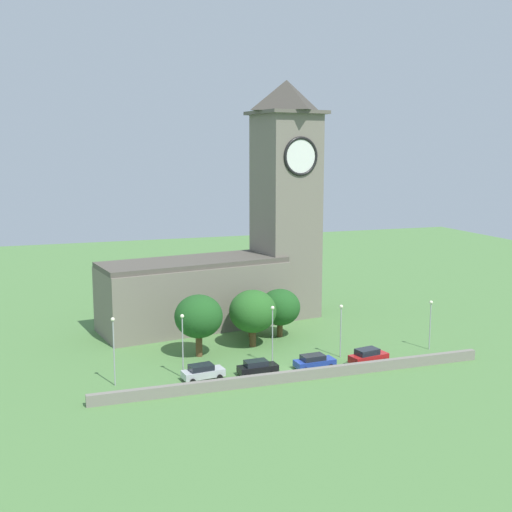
{
  "coord_description": "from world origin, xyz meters",
  "views": [
    {
      "loc": [
        -26.8,
        -66.13,
        25.18
      ],
      "look_at": [
        -0.87,
        9.25,
        12.08
      ],
      "focal_mm": 45.72,
      "sensor_mm": 36.0,
      "label": 1
    }
  ],
  "objects_px": {
    "streetlamp_west_mid": "(182,336)",
    "tree_by_tower": "(280,307)",
    "car_red": "(368,356)",
    "car_black": "(257,367)",
    "streetlamp_east_mid": "(341,322)",
    "car_silver": "(203,372)",
    "tree_churchyard": "(199,317)",
    "tree_riverside_east": "(253,311)",
    "tree_riverside_west": "(251,308)",
    "church": "(240,246)",
    "streetlamp_east_end": "(431,316)",
    "streetlamp_west_end": "(114,341)",
    "car_blue": "(314,361)",
    "streetlamp_central": "(272,326)"
  },
  "relations": [
    {
      "from": "tree_riverside_east",
      "to": "tree_churchyard",
      "type": "bearing_deg",
      "value": -167.75
    },
    {
      "from": "church",
      "to": "car_red",
      "type": "xyz_separation_m",
      "value": [
        8.32,
        -23.99,
        -10.24
      ]
    },
    {
      "from": "streetlamp_west_mid",
      "to": "car_silver",
      "type": "bearing_deg",
      "value": -32.3
    },
    {
      "from": "tree_by_tower",
      "to": "church",
      "type": "bearing_deg",
      "value": 104.84
    },
    {
      "from": "car_black",
      "to": "streetlamp_west_mid",
      "type": "height_order",
      "value": "streetlamp_west_mid"
    },
    {
      "from": "car_red",
      "to": "tree_riverside_east",
      "type": "xyz_separation_m",
      "value": [
        -10.66,
        11.14,
        3.67
      ]
    },
    {
      "from": "tree_by_tower",
      "to": "car_red",
      "type": "bearing_deg",
      "value": -68.03
    },
    {
      "from": "car_silver",
      "to": "car_blue",
      "type": "bearing_deg",
      "value": -2.62
    },
    {
      "from": "car_silver",
      "to": "tree_churchyard",
      "type": "height_order",
      "value": "tree_churchyard"
    },
    {
      "from": "streetlamp_west_mid",
      "to": "tree_by_tower",
      "type": "distance_m",
      "value": 19.82
    },
    {
      "from": "car_silver",
      "to": "tree_riverside_west",
      "type": "xyz_separation_m",
      "value": [
        10.38,
        14.02,
        3.13
      ]
    },
    {
      "from": "car_black",
      "to": "streetlamp_west_mid",
      "type": "distance_m",
      "value": 9.24
    },
    {
      "from": "streetlamp_east_mid",
      "to": "car_blue",
      "type": "bearing_deg",
      "value": -149.49
    },
    {
      "from": "streetlamp_west_mid",
      "to": "car_blue",
      "type": "bearing_deg",
      "value": -6.87
    },
    {
      "from": "streetlamp_central",
      "to": "tree_riverside_west",
      "type": "relative_size",
      "value": 1.11
    },
    {
      "from": "tree_churchyard",
      "to": "tree_riverside_west",
      "type": "height_order",
      "value": "tree_churchyard"
    },
    {
      "from": "church",
      "to": "streetlamp_east_end",
      "type": "bearing_deg",
      "value": -49.04
    },
    {
      "from": "streetlamp_east_mid",
      "to": "tree_churchyard",
      "type": "xyz_separation_m",
      "value": [
        -16.28,
        5.97,
        0.58
      ]
    },
    {
      "from": "church",
      "to": "streetlamp_west_mid",
      "type": "bearing_deg",
      "value": -122.08
    },
    {
      "from": "car_silver",
      "to": "streetlamp_east_mid",
      "type": "relative_size",
      "value": 0.74
    },
    {
      "from": "tree_riverside_west",
      "to": "streetlamp_west_mid",
      "type": "bearing_deg",
      "value": -133.87
    },
    {
      "from": "car_black",
      "to": "streetlamp_west_end",
      "type": "xyz_separation_m",
      "value": [
        -15.65,
        1.7,
        4.15
      ]
    },
    {
      "from": "car_silver",
      "to": "tree_by_tower",
      "type": "height_order",
      "value": "tree_by_tower"
    },
    {
      "from": "streetlamp_east_end",
      "to": "tree_churchyard",
      "type": "xyz_separation_m",
      "value": [
        -28.38,
        6.85,
        0.7
      ]
    },
    {
      "from": "car_red",
      "to": "streetlamp_east_mid",
      "type": "height_order",
      "value": "streetlamp_east_mid"
    },
    {
      "from": "church",
      "to": "tree_by_tower",
      "type": "height_order",
      "value": "church"
    },
    {
      "from": "car_silver",
      "to": "streetlamp_east_end",
      "type": "distance_m",
      "value": 30.25
    },
    {
      "from": "car_black",
      "to": "streetlamp_west_end",
      "type": "distance_m",
      "value": 16.28
    },
    {
      "from": "streetlamp_west_mid",
      "to": "streetlamp_east_end",
      "type": "relative_size",
      "value": 1.15
    },
    {
      "from": "car_red",
      "to": "streetlamp_west_mid",
      "type": "xyz_separation_m",
      "value": [
        -21.75,
        2.56,
        3.87
      ]
    },
    {
      "from": "car_black",
      "to": "tree_riverside_west",
      "type": "relative_size",
      "value": 0.72
    },
    {
      "from": "church",
      "to": "streetlamp_east_mid",
      "type": "relative_size",
      "value": 5.35
    },
    {
      "from": "streetlamp_west_end",
      "to": "tree_riverside_east",
      "type": "height_order",
      "value": "streetlamp_west_end"
    },
    {
      "from": "church",
      "to": "streetlamp_east_mid",
      "type": "xyz_separation_m",
      "value": [
        6.41,
        -20.46,
        -6.78
      ]
    },
    {
      "from": "tree_riverside_east",
      "to": "tree_riverside_west",
      "type": "bearing_deg",
      "value": 74.03
    },
    {
      "from": "tree_riverside_east",
      "to": "tree_by_tower",
      "type": "height_order",
      "value": "tree_riverside_east"
    },
    {
      "from": "car_silver",
      "to": "streetlamp_east_end",
      "type": "height_order",
      "value": "streetlamp_east_end"
    },
    {
      "from": "car_silver",
      "to": "tree_riverside_west",
      "type": "bearing_deg",
      "value": 53.48
    },
    {
      "from": "car_silver",
      "to": "streetlamp_west_mid",
      "type": "bearing_deg",
      "value": 147.7
    },
    {
      "from": "streetlamp_central",
      "to": "streetlamp_east_end",
      "type": "xyz_separation_m",
      "value": [
        20.98,
        -0.89,
        -0.44
      ]
    },
    {
      "from": "tree_riverside_west",
      "to": "tree_churchyard",
      "type": "bearing_deg",
      "value": -146.17
    },
    {
      "from": "car_red",
      "to": "streetlamp_west_mid",
      "type": "relative_size",
      "value": 0.69
    },
    {
      "from": "tree_by_tower",
      "to": "tree_riverside_west",
      "type": "bearing_deg",
      "value": 162.73
    },
    {
      "from": "car_silver",
      "to": "tree_churchyard",
      "type": "bearing_deg",
      "value": 78.65
    },
    {
      "from": "church",
      "to": "car_silver",
      "type": "relative_size",
      "value": 7.27
    },
    {
      "from": "streetlamp_west_mid",
      "to": "streetlamp_east_mid",
      "type": "distance_m",
      "value": 19.87
    },
    {
      "from": "car_red",
      "to": "streetlamp_west_end",
      "type": "bearing_deg",
      "value": 174.9
    },
    {
      "from": "tree_riverside_east",
      "to": "car_red",
      "type": "bearing_deg",
      "value": -46.28
    },
    {
      "from": "car_black",
      "to": "streetlamp_east_mid",
      "type": "xyz_separation_m",
      "value": [
        11.67,
        2.62,
        3.58
      ]
    },
    {
      "from": "car_blue",
      "to": "streetlamp_central",
      "type": "xyz_separation_m",
      "value": [
        -4.15,
        2.8,
        3.91
      ]
    }
  ]
}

